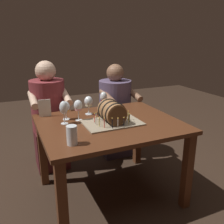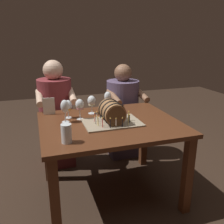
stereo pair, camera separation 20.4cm
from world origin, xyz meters
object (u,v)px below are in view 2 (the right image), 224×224
Objects in this scene: dining_table at (110,134)px; beer_pint at (66,134)px; wine_glass_rose at (80,105)px; wine_glass_red at (108,98)px; wine_glass_amber at (68,106)px; person_seated_left at (56,117)px; menu_card at (49,106)px; person_seated_right at (123,113)px; wine_glass_white at (92,102)px; barrel_cake at (112,114)px; wine_glass_empty at (65,107)px.

dining_table is 8.70× the size of beer_pint.
wine_glass_rose is at bearing 147.08° from dining_table.
wine_glass_red is 0.43m from wine_glass_amber.
wine_glass_amber is at bearing -82.50° from person_seated_left.
wine_glass_rose is 0.16× the size of person_seated_left.
wine_glass_red is at bearing 4.40° from menu_card.
menu_card is (-0.07, 0.69, 0.01)m from beer_pint.
wine_glass_white is at bearing -136.52° from person_seated_right.
wine_glass_red reaches higher than beer_pint.
wine_glass_red reaches higher than dining_table.
barrel_cake is at bearing -33.24° from menu_card.
wine_glass_red is 0.83m from beer_pint.
wine_glass_white is at bearing 107.73° from barrel_cake.
wine_glass_rose is at bearing -147.36° from wine_glass_red.
wine_glass_amber is at bearing -38.82° from menu_card.
wine_glass_empty is at bearing 162.59° from dining_table.
person_seated_right reaches higher than menu_card.
dining_table is at bearing -33.91° from wine_glass_amber.
person_seated_left is (-0.39, 0.74, -0.05)m from dining_table.
wine_glass_empty reaches higher than dining_table.
barrel_cake is at bearing -37.73° from wine_glass_rose.
wine_glass_red is at bearing 27.83° from wine_glass_empty.
barrel_cake is 0.90m from person_seated_right.
wine_glass_empty is 1.46× the size of beer_pint.
person_seated_left is at bearing 83.15° from menu_card.
dining_table is at bearing 37.11° from beer_pint.
dining_table is 6.38× the size of wine_glass_rose.
barrel_cake is 0.40m from wine_glass_empty.
dining_table is 0.99× the size of person_seated_left.
barrel_cake reaches higher than menu_card.
wine_glass_rose reaches higher than menu_card.
wine_glass_red is 1.16× the size of menu_card.
menu_card is 0.44m from person_seated_left.
person_seated_left reaches higher than barrel_cake.
person_seated_left is at bearing 117.96° from dining_table.
barrel_cake is 2.59× the size of wine_glass_red.
dining_table is 0.84m from person_seated_right.
wine_glass_amber is 1.04× the size of menu_card.
dining_table is 0.43m from wine_glass_red.
wine_glass_rose is 0.19m from wine_glass_white.
beer_pint is at bearing -146.72° from barrel_cake.
person_seated_left reaches higher than wine_glass_empty.
wine_glass_rose is at bearing 142.27° from barrel_cake.
wine_glass_empty is at bearing -148.76° from wine_glass_white.
person_seated_left is at bearing 88.93° from beer_pint.
dining_table is 5.96× the size of wine_glass_empty.
wine_glass_rose is at bearing -136.56° from person_seated_right.
menu_card is 0.14× the size of person_seated_right.
person_seated_right is (0.30, 0.38, -0.31)m from wine_glass_red.
dining_table is at bearing -104.10° from wine_glass_red.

